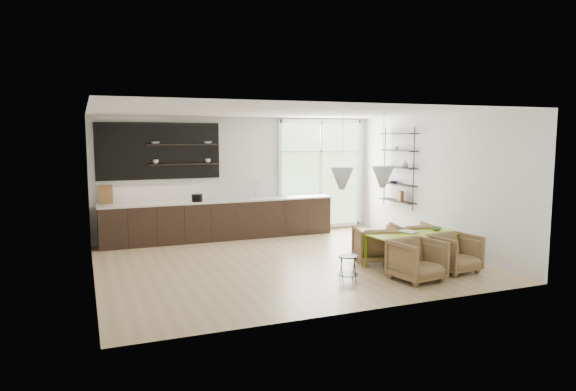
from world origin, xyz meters
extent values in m
cube|color=tan|center=(0.00, 0.00, -0.01)|extent=(7.00, 6.00, 0.01)
cube|color=silver|center=(0.00, 3.00, 1.45)|extent=(7.00, 0.02, 2.90)
cube|color=silver|center=(-3.50, 0.00, 1.45)|extent=(0.02, 6.00, 2.90)
cube|color=silver|center=(3.50, 0.00, 1.45)|extent=(0.02, 6.00, 2.90)
cube|color=white|center=(0.00, 0.00, 2.90)|extent=(7.00, 6.00, 0.01)
cube|color=#B2D1A5|center=(2.15, 2.97, 1.45)|extent=(2.20, 0.02, 2.70)
cube|color=white|center=(2.15, 2.94, 1.45)|extent=(2.30, 0.08, 2.80)
cone|color=silver|center=(0.95, -0.50, 1.65)|extent=(0.44, 0.44, 0.42)
cone|color=silver|center=(1.85, -0.50, 1.65)|extent=(0.44, 0.44, 0.42)
cylinder|color=black|center=(0.95, -0.50, 2.46)|extent=(0.01, 0.01, 0.89)
cylinder|color=black|center=(1.85, -0.50, 2.46)|extent=(0.01, 0.01, 0.89)
cube|color=black|center=(-0.60, 2.67, 0.45)|extent=(5.50, 0.65, 0.90)
cube|color=silver|center=(-0.60, 2.67, 0.92)|extent=(5.54, 0.69, 0.04)
cube|color=silver|center=(-0.60, 2.98, 1.20)|extent=(5.50, 0.02, 0.55)
cube|color=black|center=(-1.95, 2.96, 2.10)|extent=(2.80, 0.06, 1.30)
cube|color=black|center=(-1.45, 2.82, 2.25)|extent=(1.60, 0.28, 0.03)
cube|color=black|center=(-1.45, 2.82, 1.80)|extent=(1.60, 0.28, 0.03)
cube|color=olive|center=(-3.15, 2.90, 1.15)|extent=(0.30, 0.10, 0.42)
cylinder|color=silver|center=(0.30, 2.77, 1.12)|extent=(0.02, 0.02, 0.40)
imported|color=white|center=(-2.05, 2.82, 2.29)|extent=(0.22, 0.22, 0.05)
imported|color=white|center=(-0.85, 2.82, 2.29)|extent=(0.22, 0.22, 0.05)
imported|color=white|center=(-2.05, 2.82, 1.86)|extent=(0.12, 0.12, 0.10)
imported|color=white|center=(-0.85, 2.82, 1.86)|extent=(0.12, 0.12, 0.10)
cylinder|color=black|center=(-1.18, 2.57, 1.02)|extent=(0.25, 0.25, 0.15)
cube|color=black|center=(3.36, 0.60, 1.70)|extent=(0.02, 0.02, 1.90)
cube|color=black|center=(3.36, 1.80, 1.70)|extent=(0.02, 0.02, 1.90)
cube|color=black|center=(3.36, 1.20, 0.90)|extent=(0.26, 1.20, 0.02)
cube|color=black|center=(3.36, 1.20, 1.30)|extent=(0.26, 1.20, 0.02)
cube|color=black|center=(3.36, 1.20, 1.70)|extent=(0.26, 1.20, 0.02)
cube|color=black|center=(3.36, 1.20, 2.10)|extent=(0.26, 1.20, 0.03)
cube|color=black|center=(3.36, 1.20, 2.50)|extent=(0.26, 1.20, 0.03)
imported|color=white|center=(3.36, 0.95, 1.81)|extent=(0.18, 0.18, 0.19)
imported|color=#333338|center=(3.36, 1.40, 1.34)|extent=(0.22, 0.22, 0.05)
imported|color=white|center=(3.36, 1.30, 2.16)|extent=(0.10, 0.10, 0.09)
cube|color=olive|center=(3.36, 1.10, 1.03)|extent=(0.10, 0.18, 0.24)
cube|color=#8CAF15|center=(2.10, -1.22, 0.63)|extent=(1.84, 0.96, 0.03)
cube|color=#8CAF15|center=(1.29, -1.66, 0.31)|extent=(0.04, 0.04, 0.62)
cube|color=#8CAF15|center=(1.23, -0.94, 0.31)|extent=(0.04, 0.04, 0.62)
cube|color=#8CAF15|center=(2.97, -1.50, 0.31)|extent=(0.04, 0.04, 0.62)
cube|color=#8CAF15|center=(2.91, -0.78, 0.31)|extent=(0.04, 0.04, 0.62)
imported|color=brown|center=(1.60, -0.67, 0.35)|extent=(0.94, 0.95, 0.70)
imported|color=brown|center=(2.54, -0.57, 0.35)|extent=(0.89, 0.91, 0.70)
imported|color=brown|center=(1.60, -2.02, 0.36)|extent=(0.88, 0.89, 0.71)
imported|color=brown|center=(2.57, -1.80, 0.35)|extent=(0.84, 0.86, 0.69)
cylinder|color=black|center=(0.49, -1.63, 0.44)|extent=(0.33, 0.33, 0.02)
cylinder|color=black|center=(0.49, -1.63, 0.12)|extent=(0.35, 0.35, 0.02)
cylinder|color=black|center=(0.63, -1.57, 0.22)|extent=(0.01, 0.01, 0.44)
cylinder|color=black|center=(0.43, -1.48, 0.22)|extent=(0.01, 0.01, 0.44)
cylinder|color=black|center=(0.34, -1.68, 0.22)|extent=(0.01, 0.01, 0.44)
cylinder|color=black|center=(0.55, -1.77, 0.22)|extent=(0.01, 0.01, 0.44)
imported|color=white|center=(1.92, -1.17, 0.66)|extent=(0.31, 0.36, 0.03)
imported|color=#55784D|center=(2.66, -1.14, 0.68)|extent=(0.22, 0.22, 0.06)
camera|label=1|loc=(-3.61, -9.09, 2.47)|focal=32.00mm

